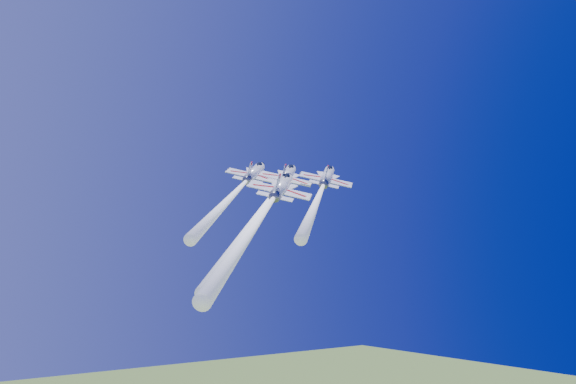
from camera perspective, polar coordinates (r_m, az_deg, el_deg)
jet_lead at (r=102.20m, az=-2.06°, el=-1.27°), size 32.08×40.31×48.24m
jet_left at (r=108.02m, az=-4.59°, el=0.08°), size 25.12×30.55×32.54m
jet_right at (r=108.55m, az=2.85°, el=-0.14°), size 24.22×29.18×29.96m
jet_slot at (r=95.10m, az=-2.36°, el=-2.09°), size 29.84×36.62×40.35m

